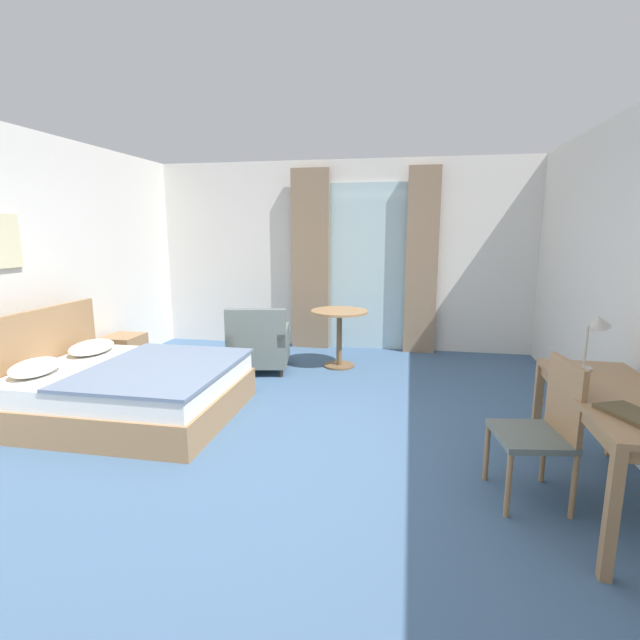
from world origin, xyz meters
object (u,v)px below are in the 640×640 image
desk_lamp (597,327)px  writing_desk (619,407)px  bed (126,388)px  desk_chair (545,424)px  framed_picture (5,241)px  armchair_by_window (259,345)px  round_cafe_table (339,325)px  nightstand (124,353)px  closed_book (632,414)px

desk_lamp → writing_desk: bearing=-92.6°
bed → desk_chair: size_ratio=2.08×
bed → desk_chair: (3.54, -0.78, 0.25)m
writing_desk → framed_picture: framed_picture is taller
desk_lamp → armchair_by_window: desk_lamp is taller
desk_lamp → round_cafe_table: 3.20m
writing_desk → framed_picture: 5.26m
nightstand → round_cafe_table: bearing=15.4°
bed → framed_picture: bearing=-180.0°
round_cafe_table → bed: bearing=-131.1°
round_cafe_table → armchair_by_window: bearing=-159.5°
armchair_by_window → framed_picture: 2.88m
writing_desk → closed_book: 0.41m
nightstand → desk_lamp: (4.86, -1.51, 0.84)m
desk_lamp → round_cafe_table: bearing=134.8°
writing_desk → armchair_by_window: 4.02m
bed → desk_chair: bed is taller
closed_book → round_cafe_table: (-2.10, 3.19, -0.21)m
bed → armchair_by_window: size_ratio=2.14×
desk_chair → closed_book: 0.56m
closed_book → round_cafe_table: 3.83m
bed → round_cafe_table: (1.77, 2.03, 0.28)m
desk_chair → armchair_by_window: (-2.75, 2.45, -0.20)m
writing_desk → round_cafe_table: bearing=128.1°
armchair_by_window → round_cafe_table: size_ratio=1.24×
desk_chair → armchair_by_window: desk_chair is taller
armchair_by_window → writing_desk: bearing=-37.6°
desk_chair → closed_book: size_ratio=2.90×
armchair_by_window → framed_picture: (-1.93, -1.67, 1.33)m
framed_picture → nightstand: bearing=78.2°
writing_desk → armchair_by_window: size_ratio=1.69×
desk_lamp → round_cafe_table: desk_lamp is taller
desk_lamp → framed_picture: framed_picture is taller
bed → desk_chair: 3.63m
bed → closed_book: bearing=-16.8°
desk_chair → desk_lamp: size_ratio=2.23×
armchair_by_window → desk_chair: bearing=-41.7°
round_cafe_table → framed_picture: bearing=-145.1°
writing_desk → framed_picture: bearing=171.4°
bed → armchair_by_window: bed is taller
writing_desk → desk_chair: (-0.43, -0.01, -0.14)m
armchair_by_window → framed_picture: framed_picture is taller
closed_book → framed_picture: (-5.01, 1.16, 0.89)m
closed_book → armchair_by_window: size_ratio=0.36×
writing_desk → desk_chair: size_ratio=1.64×
nightstand → closed_book: closed_book is taller
armchair_by_window → framed_picture: bearing=-139.3°
writing_desk → nightstand: bearing=156.7°
closed_book → armchair_by_window: bearing=113.4°
desk_chair → framed_picture: 4.88m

